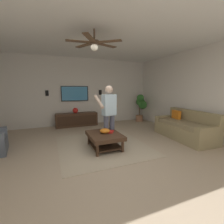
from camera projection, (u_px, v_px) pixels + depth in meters
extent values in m
plane|color=tan|center=(110.00, 157.00, 3.48)|extent=(8.59, 8.59, 0.00)
cube|color=silver|center=(79.00, 92.00, 6.59)|extent=(0.10, 6.59, 2.84)
cube|color=silver|center=(213.00, 93.00, 4.48)|extent=(7.36, 0.10, 2.84)
cube|color=white|center=(110.00, 21.00, 3.04)|extent=(7.36, 6.59, 0.10)
cube|color=tan|center=(102.00, 145.00, 4.20)|extent=(2.47, 2.30, 0.01)
cube|color=#93845B|center=(183.00, 132.00, 4.80)|extent=(1.95, 0.96, 0.42)
cube|color=#93845B|center=(193.00, 118.00, 4.84)|extent=(1.91, 0.32, 0.45)
cube|color=#93845B|center=(166.00, 123.00, 5.59)|extent=(0.23, 0.85, 0.58)
cube|color=#93845B|center=(209.00, 138.00, 3.98)|extent=(0.23, 0.85, 0.58)
cube|color=#847453|center=(182.00, 124.00, 4.73)|extent=(1.53, 0.69, 0.12)
cube|color=orange|center=(176.00, 116.00, 5.21)|extent=(0.38, 0.19, 0.36)
cube|color=#422B1C|center=(104.00, 135.00, 3.97)|extent=(1.00, 0.80, 0.10)
cylinder|color=#422B1C|center=(110.00, 137.00, 4.50)|extent=(0.07, 0.07, 0.30)
cylinder|color=#422B1C|center=(89.00, 139.00, 4.26)|extent=(0.07, 0.07, 0.30)
cylinder|color=#422B1C|center=(123.00, 147.00, 3.73)|extent=(0.07, 0.07, 0.30)
cylinder|color=#422B1C|center=(97.00, 151.00, 3.50)|extent=(0.07, 0.07, 0.30)
cube|color=#382417|center=(105.00, 145.00, 4.01)|extent=(0.88, 0.68, 0.03)
cube|color=#422B1C|center=(77.00, 120.00, 6.38)|extent=(0.44, 1.70, 0.55)
cube|color=#352216|center=(78.00, 121.00, 6.18)|extent=(0.01, 1.56, 0.39)
cube|color=black|center=(75.00, 94.00, 6.44)|extent=(0.05, 1.12, 0.63)
cube|color=teal|center=(75.00, 94.00, 6.42)|extent=(0.01, 1.06, 0.57)
cylinder|color=#4C5166|center=(112.00, 129.00, 4.38)|extent=(0.14, 0.14, 0.82)
cylinder|color=#4C5166|center=(106.00, 130.00, 4.27)|extent=(0.14, 0.14, 0.82)
cube|color=silver|center=(109.00, 105.00, 4.22)|extent=(0.28, 0.40, 0.58)
sphere|color=beige|center=(109.00, 90.00, 4.16)|extent=(0.22, 0.22, 0.22)
cylinder|color=beige|center=(112.00, 101.00, 4.47)|extent=(0.49, 0.18, 0.37)
cylinder|color=beige|center=(99.00, 102.00, 4.24)|extent=(0.49, 0.18, 0.37)
cube|color=white|center=(102.00, 104.00, 4.54)|extent=(0.05, 0.06, 0.16)
cylinder|color=#9E6B4C|center=(139.00, 118.00, 7.35)|extent=(0.34, 0.34, 0.29)
cylinder|color=brown|center=(139.00, 111.00, 7.29)|extent=(0.05, 0.05, 0.47)
sphere|color=#2D6B28|center=(140.00, 98.00, 7.04)|extent=(0.33, 0.33, 0.33)
sphere|color=#2D6B28|center=(140.00, 102.00, 7.32)|extent=(0.34, 0.34, 0.34)
sphere|color=#2D6B28|center=(143.00, 105.00, 7.26)|extent=(0.40, 0.40, 0.40)
sphere|color=#2D6B28|center=(142.00, 102.00, 7.15)|extent=(0.27, 0.27, 0.27)
ellipsoid|color=orange|center=(105.00, 131.00, 4.00)|extent=(0.27, 0.27, 0.12)
cube|color=white|center=(106.00, 130.00, 4.29)|extent=(0.15, 0.12, 0.02)
cube|color=black|center=(103.00, 132.00, 4.03)|extent=(0.07, 0.16, 0.02)
cube|color=red|center=(110.00, 132.00, 4.07)|extent=(0.27, 0.25, 0.04)
sphere|color=red|center=(75.00, 111.00, 6.30)|extent=(0.22, 0.22, 0.22)
cube|color=black|center=(100.00, 92.00, 6.86)|extent=(0.06, 0.12, 0.22)
cube|color=black|center=(47.00, 93.00, 6.04)|extent=(0.06, 0.12, 0.22)
cylinder|color=#4C3828|center=(94.00, 36.00, 3.26)|extent=(0.04, 0.04, 0.28)
cylinder|color=#4C3828|center=(94.00, 43.00, 3.28)|extent=(0.20, 0.20, 0.08)
sphere|color=silver|center=(94.00, 47.00, 3.30)|extent=(0.16, 0.16, 0.16)
cube|color=brown|center=(85.00, 45.00, 3.49)|extent=(0.55, 0.37, 0.02)
cube|color=brown|center=(79.00, 41.00, 3.20)|extent=(0.18, 0.57, 0.02)
cube|color=brown|center=(90.00, 38.00, 2.97)|extent=(0.54, 0.40, 0.02)
cube|color=brown|center=(109.00, 41.00, 3.20)|extent=(0.44, 0.52, 0.02)
cube|color=brown|center=(106.00, 45.00, 3.49)|extent=(0.29, 0.57, 0.02)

